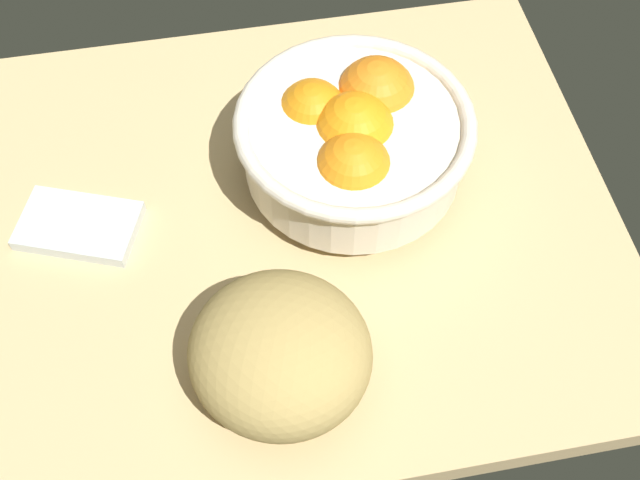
# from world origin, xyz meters

# --- Properties ---
(ground_plane) EXTENTS (0.71, 0.56, 0.03)m
(ground_plane) POSITION_xyz_m (0.00, 0.00, -0.01)
(ground_plane) COLOR tan
(fruit_bowl) EXTENTS (0.24, 0.24, 0.11)m
(fruit_bowl) POSITION_xyz_m (-0.10, -0.04, 0.06)
(fruit_bowl) COLOR beige
(fruit_bowl) RESTS_ON ground
(bread_loaf) EXTENTS (0.22, 0.22, 0.10)m
(bread_loaf) POSITION_xyz_m (0.01, 0.17, 0.05)
(bread_loaf) COLOR tan
(bread_loaf) RESTS_ON ground
(napkin_folded) EXTENTS (0.13, 0.11, 0.01)m
(napkin_folded) POSITION_xyz_m (0.18, -0.02, 0.01)
(napkin_folded) COLOR silver
(napkin_folded) RESTS_ON ground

